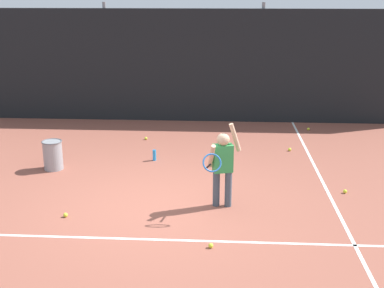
# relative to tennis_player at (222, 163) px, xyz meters

# --- Properties ---
(ground_plane) EXTENTS (20.00, 20.00, 0.00)m
(ground_plane) POSITION_rel_tennis_player_xyz_m (-1.02, -0.08, -0.73)
(ground_plane) COLOR brown
(court_line_baseline) EXTENTS (9.00, 0.05, 0.00)m
(court_line_baseline) POSITION_rel_tennis_player_xyz_m (-1.02, -1.17, -0.72)
(court_line_baseline) COLOR white
(court_line_baseline) RESTS_ON ground
(court_line_sideline) EXTENTS (0.05, 9.00, 0.00)m
(court_line_sideline) POSITION_rel_tennis_player_xyz_m (1.81, 0.92, -0.72)
(court_line_sideline) COLOR white
(court_line_sideline) RESTS_ON ground
(back_fence_windscreen) EXTENTS (12.14, 0.08, 2.84)m
(back_fence_windscreen) POSITION_rel_tennis_player_xyz_m (-1.02, 5.36, 0.69)
(back_fence_windscreen) COLOR black
(back_fence_windscreen) RESTS_ON ground
(fence_post_1) EXTENTS (0.09, 0.09, 2.99)m
(fence_post_1) POSITION_rel_tennis_player_xyz_m (-2.99, 5.42, 0.77)
(fence_post_1) COLOR slate
(fence_post_1) RESTS_ON ground
(fence_post_2) EXTENTS (0.09, 0.09, 2.99)m
(fence_post_2) POSITION_rel_tennis_player_xyz_m (0.95, 5.42, 0.77)
(fence_post_2) COLOR slate
(fence_post_2) RESTS_ON ground
(tennis_player) EXTENTS (0.61, 0.70, 1.35)m
(tennis_player) POSITION_rel_tennis_player_xyz_m (0.00, 0.00, 0.00)
(tennis_player) COLOR #3F4C59
(tennis_player) RESTS_ON ground
(ball_hopper) EXTENTS (0.38, 0.38, 0.56)m
(ball_hopper) POSITION_rel_tennis_player_xyz_m (-3.22, 1.53, -0.44)
(ball_hopper) COLOR gray
(ball_hopper) RESTS_ON ground
(water_bottle) EXTENTS (0.07, 0.07, 0.22)m
(water_bottle) POSITION_rel_tennis_player_xyz_m (-1.36, 2.14, -0.62)
(water_bottle) COLOR #268CD8
(water_bottle) RESTS_ON ground
(tennis_ball_1) EXTENTS (0.07, 0.07, 0.07)m
(tennis_ball_1) POSITION_rel_tennis_player_xyz_m (2.09, 4.59, -0.69)
(tennis_ball_1) COLOR #CCE033
(tennis_ball_1) RESTS_ON ground
(tennis_ball_2) EXTENTS (0.07, 0.07, 0.07)m
(tennis_ball_2) POSITION_rel_tennis_player_xyz_m (1.44, 2.92, -0.69)
(tennis_ball_2) COLOR #CCE033
(tennis_ball_2) RESTS_ON ground
(tennis_ball_4) EXTENTS (0.07, 0.07, 0.07)m
(tennis_ball_4) POSITION_rel_tennis_player_xyz_m (-1.75, 3.56, -0.69)
(tennis_ball_4) COLOR #CCE033
(tennis_ball_4) RESTS_ON ground
(tennis_ball_5) EXTENTS (0.07, 0.07, 0.07)m
(tennis_ball_5) POSITION_rel_tennis_player_xyz_m (-2.36, -0.54, -0.69)
(tennis_ball_5) COLOR #CCE033
(tennis_ball_5) RESTS_ON ground
(tennis_ball_6) EXTENTS (0.07, 0.07, 0.07)m
(tennis_ball_6) POSITION_rel_tennis_player_xyz_m (2.09, 0.66, -0.69)
(tennis_ball_6) COLOR #CCE033
(tennis_ball_6) RESTS_ON ground
(tennis_ball_7) EXTENTS (0.07, 0.07, 0.07)m
(tennis_ball_7) POSITION_rel_tennis_player_xyz_m (-0.14, -1.35, -0.69)
(tennis_ball_7) COLOR #CCE033
(tennis_ball_7) RESTS_ON ground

